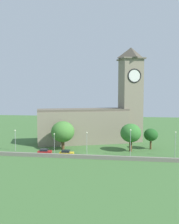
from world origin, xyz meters
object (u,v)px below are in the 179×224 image
Objects in this scene: car_yellow at (66,153)px; streetlamp_west_mid at (54,139)px; streetlamp_east_end at (175,140)px; streetlamp_central at (87,140)px; streetlamp_west_end at (15,137)px; tree_riverside_west at (63,132)px; car_red at (45,152)px; streetlamp_east_mid at (130,139)px; church at (99,115)px; tree_by_tower at (151,135)px; tree_churchyard at (131,133)px.

streetlamp_west_mid reaches higher than car_yellow.
streetlamp_central is at bearing -178.48° from streetlamp_east_end.
tree_riverside_west is at bearing 15.67° from streetlamp_west_end.
car_red is 11.43m from streetlamp_west_end.
streetlamp_east_mid reaches higher than streetlamp_west_mid.
streetlamp_east_end is (31.10, 2.66, 4.10)m from car_yellow.
streetlamp_west_mid is at bearing 51.59° from car_red.
car_yellow is 19.10m from streetlamp_east_mid.
car_red is 4.79m from streetlamp_west_mid.
car_yellow is 0.55× the size of streetlamp_east_end.
streetlamp_central reaches higher than car_red.
streetlamp_east_mid reaches higher than car_yellow.
church reaches higher than car_red.
streetlamp_west_mid is at bearing -163.95° from tree_by_tower.
tree_churchyard is (18.71, 8.08, 4.96)m from car_yellow.
streetlamp_east_mid is 12.16m from tree_by_tower.
streetlamp_central is 0.92× the size of streetlamp_east_end.
tree_riverside_west reaches higher than car_red.
streetlamp_central reaches higher than car_yellow.
streetlamp_west_mid is (-4.61, 3.35, 3.23)m from car_yellow.
church is 9.35× the size of car_red.
streetlamp_central is 0.86× the size of streetlamp_east_mid.
tree_riverside_west reaches higher than streetlamp_east_mid.
streetlamp_east_end is (48.37, -0.67, 0.39)m from streetlamp_west_end.
tree_churchyard is (0.22, 6.21, 0.60)m from streetlamp_east_mid.
car_red is 0.48× the size of tree_churchyard.
tree_churchyard is (12.96, 6.09, 1.22)m from streetlamp_central.
car_red is 27.06m from tree_churchyard.
streetlamp_east_mid is at bearing 5.78° from car_yellow.
car_red is at bearing -163.62° from tree_churchyard.
car_yellow is at bearing -175.11° from streetlamp_east_end.
tree_churchyard reaches higher than streetlamp_west_mid.
tree_riverside_west is at bearing 60.08° from car_red.
car_yellow is 0.52× the size of streetlamp_east_mid.
tree_churchyard reaches higher than tree_by_tower.
streetlamp_west_end reaches higher than streetlamp_west_mid.
tree_by_tower is at bearing 27.04° from streetlamp_central.
tree_churchyard reaches higher than car_yellow.
church is 22.30m from streetlamp_west_mid.
streetlamp_east_end reaches higher than car_yellow.
church is 5.85× the size of streetlamp_west_end.
streetlamp_central is (23.02, -1.34, 0.03)m from streetlamp_west_end.
streetlamp_central is 12.76m from streetlamp_east_mid.
car_red is 38.18m from streetlamp_east_end.
tree_churchyard is 1.29× the size of tree_by_tower.
streetlamp_east_end is at bearing 4.89° from car_yellow.
tree_by_tower is (-5.82, 9.29, -0.22)m from streetlamp_east_end.
streetlamp_west_end is (-24.79, -17.72, -5.61)m from church.
streetlamp_central reaches higher than streetlamp_west_mid.
tree_by_tower is at bearing -27.14° from church.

